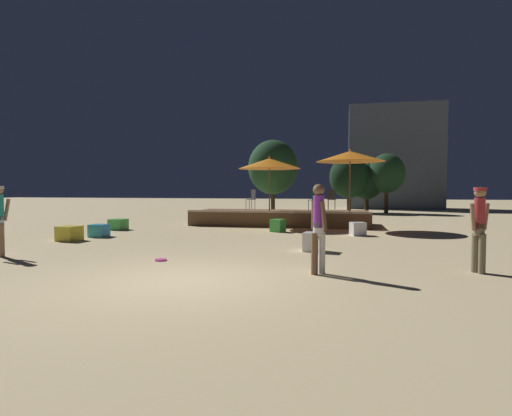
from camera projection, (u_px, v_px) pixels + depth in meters
ground_plane at (181, 280)px, 7.09m from camera, size 120.00×120.00×0.00m
wooden_deck at (281, 218)px, 18.19m from camera, size 7.84×2.98×0.70m
patio_umbrella_0 at (350, 156)px, 16.01m from camera, size 2.73×2.73×3.23m
patio_umbrella_1 at (269, 164)px, 17.07m from camera, size 2.69×2.69×3.02m
cube_seat_0 at (118, 224)px, 15.93m from camera, size 0.63×0.63×0.43m
cube_seat_1 at (358, 229)px, 13.97m from camera, size 0.60×0.60×0.46m
cube_seat_2 at (99, 231)px, 13.57m from camera, size 0.56×0.56×0.42m
cube_seat_3 at (313, 242)px, 10.41m from camera, size 0.55×0.55×0.49m
cube_seat_4 at (278, 226)px, 15.16m from camera, size 0.60×0.60×0.48m
cube_seat_5 at (69, 233)px, 12.53m from camera, size 0.66×0.66×0.46m
person_0 at (479, 225)px, 7.67m from camera, size 0.44×0.31×1.66m
person_2 at (318, 225)px, 7.57m from camera, size 0.35×0.42×1.72m
bistro_chair_0 at (252, 197)px, 18.35m from camera, size 0.48×0.48×0.90m
bistro_chair_1 at (332, 197)px, 17.87m from camera, size 0.40×0.40×0.90m
bistro_chair_2 at (315, 198)px, 16.90m from camera, size 0.48×0.48×0.90m
frisbee_disc at (161, 260)px, 9.05m from camera, size 0.27×0.27×0.03m
background_tree_0 at (367, 181)px, 27.51m from camera, size 2.29×2.29×3.43m
background_tree_1 at (349, 177)px, 27.20m from camera, size 2.66×2.66×3.93m
background_tree_2 at (387, 173)px, 26.79m from camera, size 2.41×2.41×4.02m
background_tree_3 at (273, 167)px, 26.56m from camera, size 3.30×3.30×4.89m
distant_building at (394, 158)px, 33.59m from camera, size 7.44×3.95×8.50m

